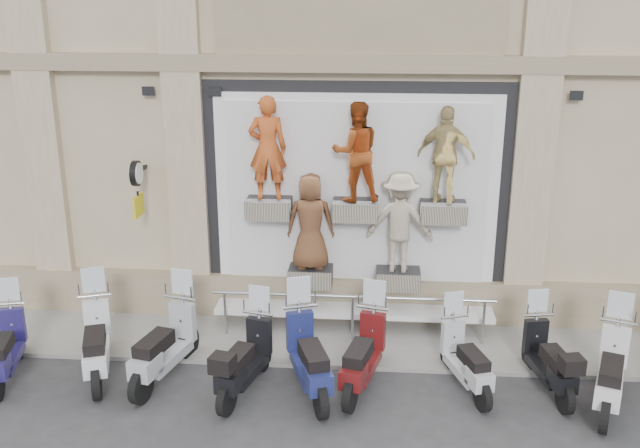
# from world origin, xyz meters

# --- Properties ---
(ground) EXTENTS (90.00, 90.00, 0.00)m
(ground) POSITION_xyz_m (0.00, 0.00, 0.00)
(ground) COLOR #313134
(ground) RESTS_ON ground
(sidewalk) EXTENTS (16.00, 2.20, 0.08)m
(sidewalk) POSITION_xyz_m (0.00, 2.10, 0.04)
(sidewalk) COLOR gray
(sidewalk) RESTS_ON ground
(shop_vitrine) EXTENTS (5.60, 0.85, 4.30)m
(shop_vitrine) POSITION_xyz_m (0.07, 2.73, 2.43)
(shop_vitrine) COLOR black
(shop_vitrine) RESTS_ON ground
(guard_rail) EXTENTS (5.06, 0.10, 0.93)m
(guard_rail) POSITION_xyz_m (0.00, 2.00, 0.47)
(guard_rail) COLOR #9EA0A5
(guard_rail) RESTS_ON ground
(clock_sign_bracket) EXTENTS (0.10, 0.80, 1.02)m
(clock_sign_bracket) POSITION_xyz_m (-3.90, 2.47, 2.80)
(clock_sign_bracket) COLOR black
(clock_sign_bracket) RESTS_ON ground
(scooter_a) EXTENTS (0.98, 1.94, 1.52)m
(scooter_a) POSITION_xyz_m (-5.55, 0.32, 0.76)
(scooter_a) COLOR #1E1751
(scooter_a) RESTS_ON ground
(scooter_b) EXTENTS (1.22, 2.11, 1.65)m
(scooter_b) POSITION_xyz_m (-4.11, 0.53, 0.82)
(scooter_b) COLOR silver
(scooter_b) RESTS_ON ground
(scooter_c) EXTENTS (1.07, 2.14, 1.67)m
(scooter_c) POSITION_xyz_m (-2.97, 0.49, 0.83)
(scooter_c) COLOR #949AA0
(scooter_c) RESTS_ON ground
(scooter_d) EXTENTS (0.99, 1.98, 1.55)m
(scooter_d) POSITION_xyz_m (-1.61, 0.22, 0.77)
(scooter_d) COLOR black
(scooter_d) RESTS_ON ground
(scooter_e) EXTENTS (1.24, 2.15, 1.68)m
(scooter_e) POSITION_xyz_m (-0.62, 0.30, 0.84)
(scooter_e) COLOR navy
(scooter_e) RESTS_ON ground
(scooter_f) EXTENTS (1.02, 2.05, 1.60)m
(scooter_f) POSITION_xyz_m (0.22, 0.49, 0.80)
(scooter_f) COLOR #510D0E
(scooter_f) RESTS_ON ground
(scooter_g) EXTENTS (1.03, 1.83, 1.43)m
(scooter_g) POSITION_xyz_m (1.83, 0.58, 0.71)
(scooter_g) COLOR #A9ACB0
(scooter_g) RESTS_ON ground
(scooter_h) EXTENTS (0.87, 1.88, 1.47)m
(scooter_h) POSITION_xyz_m (3.12, 0.65, 0.74)
(scooter_h) COLOR black
(scooter_h) RESTS_ON ground
(scooter_i) EXTENTS (1.24, 2.08, 1.63)m
(scooter_i) POSITION_xyz_m (3.94, 0.23, 0.81)
(scooter_i) COLOR silver
(scooter_i) RESTS_ON ground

